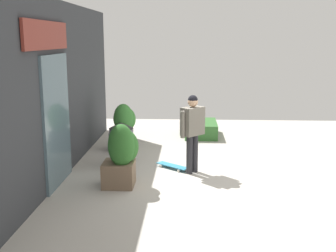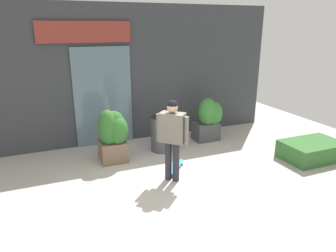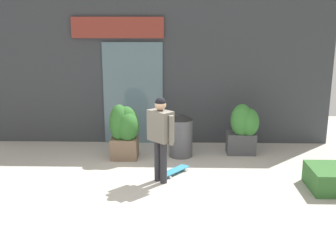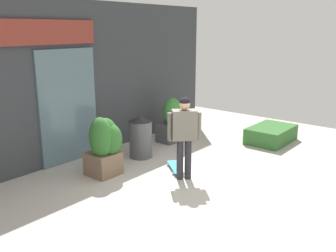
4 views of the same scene
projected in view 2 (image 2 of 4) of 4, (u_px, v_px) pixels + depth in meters
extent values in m
plane|color=#B2ADA3|center=(172.00, 193.00, 5.78)|extent=(12.00, 12.00, 0.00)
cube|color=#383A3F|center=(123.00, 75.00, 8.04)|extent=(8.36, 0.25, 3.47)
cube|color=slate|center=(103.00, 97.00, 7.85)|extent=(1.44, 0.06, 2.46)
cube|color=maroon|center=(85.00, 32.00, 7.23)|extent=(2.16, 0.05, 0.49)
cylinder|color=#28282D|center=(168.00, 160.00, 6.18)|extent=(0.13, 0.13, 0.81)
cylinder|color=#28282D|center=(176.00, 162.00, 6.12)|extent=(0.13, 0.13, 0.81)
cube|color=#6B665B|center=(172.00, 128.00, 5.94)|extent=(0.52, 0.52, 0.57)
cylinder|color=#6B665B|center=(159.00, 127.00, 6.05)|extent=(0.09, 0.09, 0.54)
cylinder|color=#6B665B|center=(186.00, 131.00, 5.85)|extent=(0.09, 0.09, 0.54)
sphere|color=tan|center=(172.00, 107.00, 5.82)|extent=(0.21, 0.21, 0.21)
sphere|color=black|center=(172.00, 105.00, 5.81)|extent=(0.20, 0.20, 0.20)
cube|color=teal|center=(175.00, 166.00, 6.71)|extent=(0.64, 0.74, 0.02)
cylinder|color=silver|center=(173.00, 163.00, 6.98)|extent=(0.06, 0.06, 0.05)
cylinder|color=silver|center=(183.00, 164.00, 6.92)|extent=(0.06, 0.06, 0.05)
cylinder|color=silver|center=(167.00, 173.00, 6.52)|extent=(0.06, 0.06, 0.05)
cylinder|color=silver|center=(177.00, 174.00, 6.46)|extent=(0.06, 0.06, 0.05)
cube|color=#47474C|center=(206.00, 131.00, 8.41)|extent=(0.64, 0.48, 0.48)
ellipsoid|color=#387A33|center=(208.00, 112.00, 8.16)|extent=(0.50, 0.49, 0.73)
ellipsoid|color=#387A33|center=(213.00, 113.00, 8.24)|extent=(0.43, 0.57, 0.63)
ellipsoid|color=#387A33|center=(211.00, 115.00, 8.27)|extent=(0.37, 0.38, 0.51)
cube|color=brown|center=(113.00, 151.00, 7.11)|extent=(0.58, 0.58, 0.47)
ellipsoid|color=#2D6628|center=(108.00, 128.00, 6.83)|extent=(0.44, 0.49, 0.81)
ellipsoid|color=#2D6628|center=(114.00, 128.00, 6.91)|extent=(0.54, 0.45, 0.76)
ellipsoid|color=#2D6628|center=(117.00, 130.00, 6.89)|extent=(0.49, 0.53, 0.65)
cylinder|color=#4C4C51|center=(162.00, 134.00, 7.63)|extent=(0.52, 0.52, 0.84)
cone|color=black|center=(161.00, 115.00, 7.48)|extent=(0.53, 0.53, 0.13)
cube|color=#33662D|center=(312.00, 150.00, 7.22)|extent=(1.35, 0.90, 0.41)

